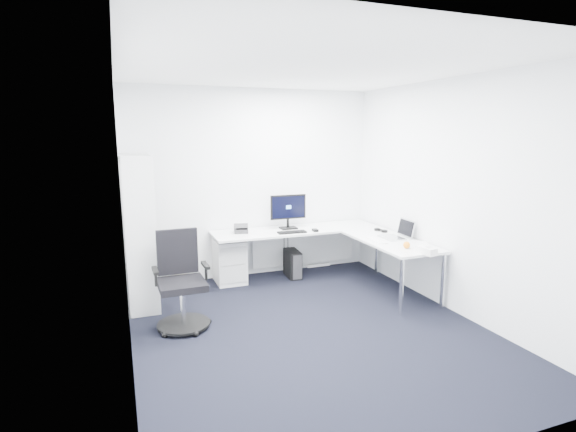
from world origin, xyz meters
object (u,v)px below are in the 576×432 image
object	(u,v)px
l_desk	(306,259)
task_chair	(182,282)
laptop	(392,229)
monitor	(288,211)
bookshelf	(139,231)

from	to	relation	value
l_desk	task_chair	size ratio (longest dim) A/B	2.32
l_desk	laptop	xyz separation A→B (m)	(0.95, -0.64, 0.48)
l_desk	task_chair	distance (m)	2.01
l_desk	laptop	world-z (taller)	laptop
task_chair	monitor	xyz separation A→B (m)	(1.70, 1.28, 0.44)
l_desk	monitor	bearing A→B (deg)	104.51
task_chair	monitor	bearing A→B (deg)	35.79
l_desk	bookshelf	xyz separation A→B (m)	(-2.17, 0.05, 0.56)
l_desk	monitor	xyz separation A→B (m)	(-0.11, 0.41, 0.61)
bookshelf	task_chair	bearing A→B (deg)	-68.18
laptop	l_desk	bearing A→B (deg)	147.98
task_chair	laptop	bearing A→B (deg)	3.66
bookshelf	task_chair	world-z (taller)	bookshelf
bookshelf	monitor	bearing A→B (deg)	9.80
bookshelf	task_chair	size ratio (longest dim) A/B	1.75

